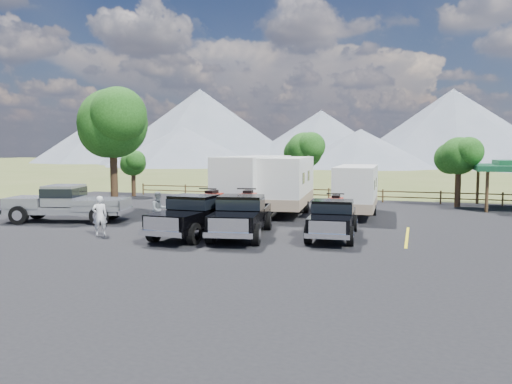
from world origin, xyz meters
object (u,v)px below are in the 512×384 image
(trailer_center, at_px, (287,184))
(trailer_right, at_px, (357,190))
(person_a, at_px, (100,216))
(tree_big_nw, at_px, (112,124))
(trailer_left, at_px, (254,183))
(pickup_silver, at_px, (67,203))
(rig_left, at_px, (196,214))
(person_b, at_px, (159,209))
(rig_center, at_px, (242,214))
(rig_right, at_px, (333,217))

(trailer_center, relative_size, trailer_right, 1.17)
(person_a, bearing_deg, trailer_center, -157.60)
(tree_big_nw, height_order, trailer_left, tree_big_nw)
(trailer_left, distance_m, pickup_silver, 10.72)
(trailer_center, distance_m, person_a, 11.97)
(person_a, bearing_deg, trailer_right, -171.61)
(trailer_right, height_order, pickup_silver, trailer_right)
(trailer_left, bearing_deg, trailer_right, 7.25)
(tree_big_nw, xyz_separation_m, rig_left, (9.36, -7.52, -4.56))
(trailer_left, bearing_deg, person_b, -112.90)
(rig_center, height_order, trailer_right, trailer_right)
(tree_big_nw, xyz_separation_m, trailer_left, (9.42, 0.74, -3.74))
(trailer_right, relative_size, person_a, 4.66)
(rig_right, distance_m, trailer_center, 8.50)
(trailer_center, height_order, trailer_right, trailer_center)
(trailer_left, height_order, person_a, trailer_left)
(tree_big_nw, height_order, pickup_silver, tree_big_nw)
(trailer_center, bearing_deg, rig_left, -108.47)
(rig_left, distance_m, rig_center, 2.10)
(rig_right, xyz_separation_m, trailer_left, (-5.96, 6.84, 0.92))
(trailer_right, bearing_deg, rig_left, -126.85)
(person_a, height_order, person_b, person_a)
(rig_left, xyz_separation_m, person_b, (-2.81, 1.62, -0.11))
(tree_big_nw, distance_m, person_a, 11.34)
(rig_left, relative_size, person_b, 3.51)
(pickup_silver, bearing_deg, tree_big_nw, 174.89)
(rig_center, relative_size, person_a, 3.57)
(rig_right, relative_size, pickup_silver, 0.82)
(trailer_center, bearing_deg, rig_right, -67.28)
(person_b, bearing_deg, trailer_left, 19.20)
(trailer_center, xyz_separation_m, pickup_silver, (-10.32, -7.19, -0.75))
(rig_left, bearing_deg, person_a, -159.09)
(person_a, relative_size, person_b, 1.02)
(tree_big_nw, relative_size, trailer_right, 0.93)
(person_b, bearing_deg, person_a, -161.19)
(pickup_silver, bearing_deg, person_a, 38.97)
(rig_right, distance_m, trailer_right, 7.59)
(trailer_right, height_order, person_b, trailer_right)
(trailer_right, height_order, person_a, trailer_right)
(trailer_center, bearing_deg, rig_center, -95.28)
(rig_right, bearing_deg, trailer_center, 114.27)
(rig_right, bearing_deg, rig_center, -170.26)
(rig_left, relative_size, trailer_right, 0.74)
(rig_center, xyz_separation_m, person_a, (-6.21, -1.84, -0.10))
(pickup_silver, relative_size, person_a, 3.85)
(rig_center, bearing_deg, rig_left, -177.91)
(trailer_right, xyz_separation_m, person_a, (-10.33, -10.40, -0.63))
(trailer_left, relative_size, trailer_right, 1.18)
(rig_right, height_order, person_b, rig_right)
(trailer_left, xyz_separation_m, person_b, (-2.87, -6.63, -0.93))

